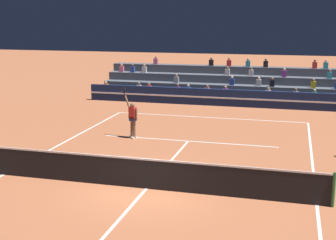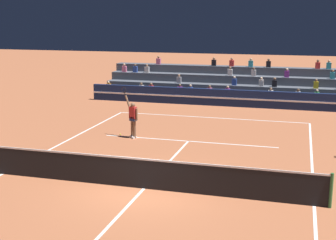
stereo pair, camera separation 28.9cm
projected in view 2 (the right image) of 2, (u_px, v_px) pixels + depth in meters
ground_plane at (144, 189)px, 15.77m from camera, size 120.00×120.00×0.00m
court_lines at (144, 188)px, 15.77m from camera, size 11.10×23.90×0.01m
tennis_net at (144, 173)px, 15.65m from camera, size 12.00×0.10×1.10m
sponsor_banner_wall at (221, 98)px, 30.38m from camera, size 18.00×0.26×1.10m
bleacher_stand at (229, 87)px, 33.29m from camera, size 17.57×3.80×2.83m
tennis_player at (133, 118)px, 22.23m from camera, size 0.99×0.56×2.47m
tennis_ball at (120, 134)px, 22.96m from camera, size 0.07×0.07×0.07m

